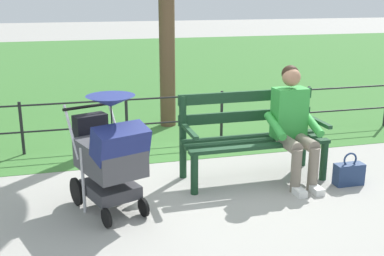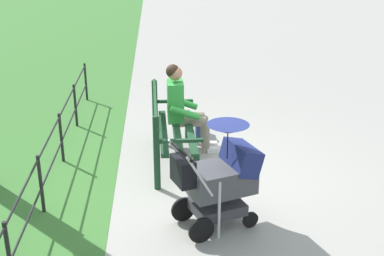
{
  "view_description": "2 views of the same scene",
  "coord_description": "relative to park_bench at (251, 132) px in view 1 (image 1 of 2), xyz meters",
  "views": [
    {
      "loc": [
        1.38,
        4.63,
        2.04
      ],
      "look_at": [
        0.2,
        0.1,
        0.69
      ],
      "focal_mm": 44.33,
      "sensor_mm": 36.0,
      "label": 1
    },
    {
      "loc": [
        5.86,
        -0.23,
        3.02
      ],
      "look_at": [
        0.22,
        0.15,
        0.8
      ],
      "focal_mm": 48.15,
      "sensor_mm": 36.0,
      "label": 2
    }
  ],
  "objects": [
    {
      "name": "park_fence",
      "position": [
        0.55,
        -1.45,
        -0.11
      ],
      "size": [
        6.77,
        0.04,
        0.7
      ],
      "color": "black",
      "rests_on": "ground"
    },
    {
      "name": "ground_plane",
      "position": [
        0.55,
        0.12,
        -0.53
      ],
      "size": [
        60.0,
        60.0,
        0.0
      ],
      "primitive_type": "plane",
      "color": "#9E9B93"
    },
    {
      "name": "grass_lawn",
      "position": [
        0.55,
        -8.68,
        -0.52
      ],
      "size": [
        40.0,
        16.0,
        0.01
      ],
      "primitive_type": "cube",
      "color": "#3D7533",
      "rests_on": "ground"
    },
    {
      "name": "stroller",
      "position": [
        1.61,
        0.51,
        0.07
      ],
      "size": [
        0.76,
        0.99,
        1.15
      ],
      "color": "black",
      "rests_on": "ground"
    },
    {
      "name": "handbag",
      "position": [
        -0.95,
        0.51,
        -0.4
      ],
      "size": [
        0.32,
        0.14,
        0.37
      ],
      "color": "navy",
      "rests_on": "ground"
    },
    {
      "name": "park_bench",
      "position": [
        0.0,
        0.0,
        0.0
      ],
      "size": [
        1.61,
        0.62,
        0.96
      ],
      "color": "#193D23",
      "rests_on": "ground"
    },
    {
      "name": "person_on_bench",
      "position": [
        -0.39,
        0.22,
        0.15
      ],
      "size": [
        0.53,
        0.74,
        1.28
      ],
      "color": "slate",
      "rests_on": "ground"
    }
  ]
}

